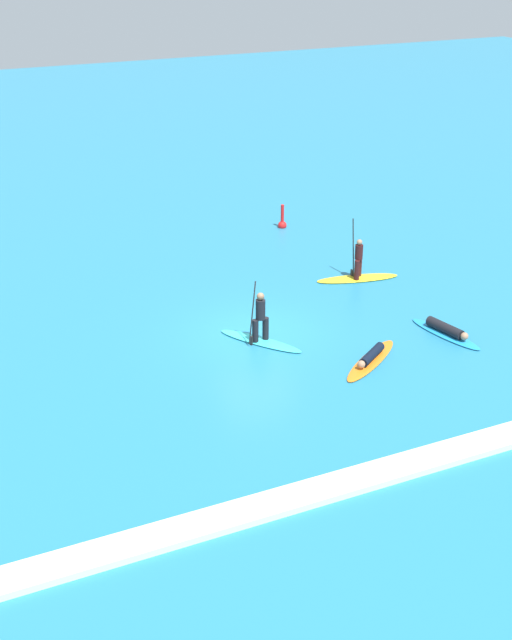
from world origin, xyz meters
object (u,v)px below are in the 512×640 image
(surfer_on_blue_board, at_px, (446,331))
(marker_buoy, at_px, (282,223))
(surfer_on_teal_board, at_px, (260,329))
(surfer_on_orange_board, at_px, (371,358))
(surfer_on_yellow_board, at_px, (358,270))

(surfer_on_blue_board, distance_m, marker_buoy, 12.15)
(surfer_on_blue_board, xyz_separation_m, marker_buoy, (-0.11, 12.15, 0.06))
(surfer_on_blue_board, relative_size, surfer_on_teal_board, 1.05)
(surfer_on_orange_board, height_order, surfer_on_teal_board, surfer_on_teal_board)
(surfer_on_teal_board, height_order, marker_buoy, surfer_on_teal_board)
(surfer_on_orange_board, distance_m, surfer_on_teal_board, 3.75)
(surfer_on_orange_board, xyz_separation_m, surfer_on_teal_board, (-2.59, 2.69, 0.35))
(surfer_on_orange_board, height_order, surfer_on_blue_board, surfer_on_blue_board)
(surfer_on_orange_board, height_order, surfer_on_yellow_board, surfer_on_yellow_board)
(marker_buoy, bearing_deg, surfer_on_blue_board, -89.50)
(surfer_on_orange_board, distance_m, surfer_on_blue_board, 3.34)
(surfer_on_yellow_board, xyz_separation_m, surfer_on_teal_board, (-5.72, -3.34, 0.11))
(surfer_on_orange_board, relative_size, surfer_on_blue_board, 1.01)
(marker_buoy, bearing_deg, surfer_on_yellow_board, -90.53)
(surfer_on_blue_board, bearing_deg, marker_buoy, 168.75)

